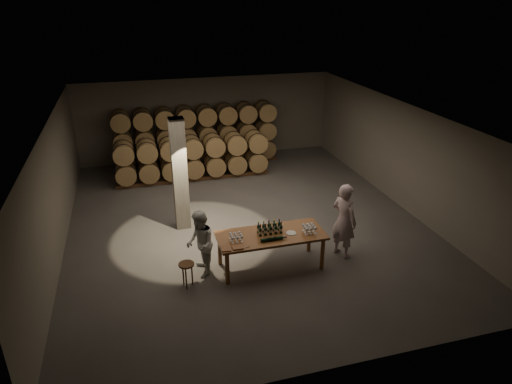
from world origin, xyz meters
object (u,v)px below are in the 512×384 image
object	(u,v)px
plate	(291,233)
notebook_near	(238,247)
bottle_cluster	(270,229)
stool	(187,268)
person_man	(344,220)
person_woman	(200,244)
tasting_table	(271,238)

from	to	relation	value
plate	notebook_near	size ratio (longest dim) A/B	1.00
bottle_cluster	stool	xyz separation A→B (m)	(-2.08, -0.33, -0.52)
person_man	person_woman	size ratio (longest dim) A/B	1.21
notebook_near	stool	bearing A→B (deg)	175.33
person_woman	person_man	bearing A→B (deg)	88.93
person_woman	notebook_near	bearing A→B (deg)	55.06
tasting_table	bottle_cluster	distance (m)	0.22
bottle_cluster	person_woman	xyz separation A→B (m)	(-1.68, 0.09, -0.19)
plate	person_woman	xyz separation A→B (m)	(-2.17, 0.24, -0.09)
bottle_cluster	stool	size ratio (longest dim) A/B	1.00
plate	stool	world-z (taller)	plate
tasting_table	person_woman	bearing A→B (deg)	174.70
bottle_cluster	notebook_near	world-z (taller)	bottle_cluster
plate	person_man	bearing A→B (deg)	4.73
plate	stool	size ratio (longest dim) A/B	0.41
bottle_cluster	person_woman	world-z (taller)	person_woman
bottle_cluster	stool	world-z (taller)	bottle_cluster
tasting_table	stool	size ratio (longest dim) A/B	4.35
person_man	person_woman	world-z (taller)	person_man
notebook_near	tasting_table	bearing A→B (deg)	25.72
bottle_cluster	tasting_table	bearing A→B (deg)	-82.62
notebook_near	person_woman	size ratio (longest dim) A/B	0.15
tasting_table	stool	xyz separation A→B (m)	(-2.09, -0.26, -0.31)
tasting_table	bottle_cluster	xyz separation A→B (m)	(-0.01, 0.07, 0.21)
notebook_near	person_man	world-z (taller)	person_man
notebook_near	person_man	distance (m)	2.88
plate	person_man	xyz separation A→B (m)	(1.45, 0.12, 0.08)
tasting_table	plate	xyz separation A→B (m)	(0.48, -0.09, 0.11)
bottle_cluster	stool	distance (m)	2.17
tasting_table	person_man	distance (m)	1.94
tasting_table	stool	distance (m)	2.13
notebook_near	person_woman	distance (m)	0.96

